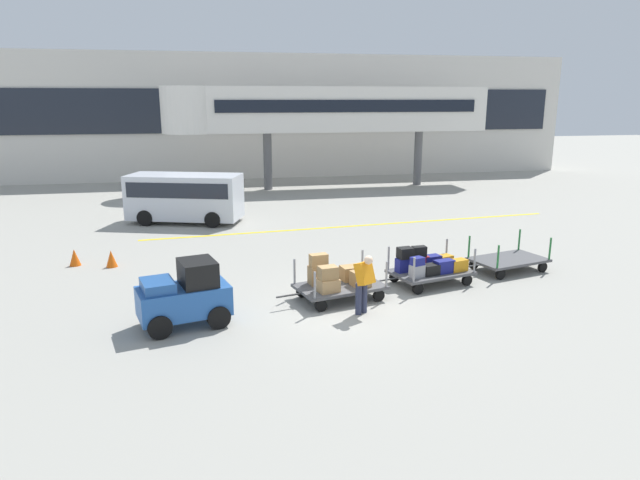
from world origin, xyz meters
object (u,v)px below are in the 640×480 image
at_px(baggage_cart_tail, 508,260).
at_px(shuttle_van, 185,194).
at_px(baggage_handler, 364,281).
at_px(safety_cone_far, 111,259).
at_px(baggage_tug, 185,296).
at_px(safety_cone_near, 75,257).
at_px(baggage_cart_lead, 337,280).
at_px(baggage_cart_middle, 429,266).

bearing_deg(baggage_cart_tail, shuttle_van, 136.93).
bearing_deg(baggage_cart_tail, baggage_handler, -154.44).
height_order(baggage_cart_tail, safety_cone_far, baggage_cart_tail).
bearing_deg(baggage_handler, baggage_cart_tail, 25.56).
bearing_deg(baggage_tug, safety_cone_near, 121.95).
height_order(baggage_tug, baggage_handler, baggage_tug).
height_order(baggage_tug, baggage_cart_lead, baggage_tug).
xyz_separation_m(baggage_handler, shuttle_van, (-4.60, 12.07, 0.37)).
bearing_deg(shuttle_van, baggage_cart_middle, -54.92).
relative_size(safety_cone_near, safety_cone_far, 1.00).
height_order(shuttle_van, safety_cone_far, shuttle_van).
relative_size(baggage_handler, safety_cone_near, 2.84).
relative_size(baggage_cart_lead, baggage_cart_tail, 1.00).
height_order(baggage_handler, safety_cone_far, baggage_handler).
relative_size(shuttle_van, safety_cone_far, 9.37).
relative_size(baggage_handler, safety_cone_far, 2.84).
distance_m(baggage_cart_lead, safety_cone_near, 9.05).
relative_size(baggage_tug, baggage_cart_tail, 0.75).
relative_size(baggage_tug, baggage_cart_middle, 0.75).
relative_size(baggage_cart_lead, shuttle_van, 0.60).
height_order(safety_cone_near, safety_cone_far, same).
relative_size(baggage_cart_lead, baggage_cart_middle, 1.00).
distance_m(baggage_handler, shuttle_van, 12.93).
xyz_separation_m(baggage_cart_middle, baggage_cart_tail, (2.96, 0.72, -0.19)).
distance_m(baggage_tug, safety_cone_near, 6.93).
distance_m(baggage_handler, safety_cone_far, 8.87).
xyz_separation_m(baggage_tug, baggage_cart_tail, (9.86, 2.46, -0.41)).
distance_m(baggage_cart_lead, baggage_cart_middle, 3.02).
bearing_deg(safety_cone_far, safety_cone_near, 161.41).
height_order(baggage_cart_lead, baggage_handler, baggage_handler).
bearing_deg(safety_cone_near, baggage_cart_tail, -14.14).
relative_size(baggage_cart_lead, safety_cone_near, 5.61).
xyz_separation_m(baggage_cart_tail, safety_cone_far, (-12.32, 3.00, -0.07)).
relative_size(baggage_tug, baggage_cart_lead, 0.75).
distance_m(baggage_cart_tail, baggage_handler, 6.12).
height_order(baggage_tug, safety_cone_far, baggage_tug).
height_order(baggage_handler, shuttle_van, shuttle_van).
bearing_deg(safety_cone_far, baggage_tug, -65.71).
bearing_deg(baggage_tug, safety_cone_far, 114.29).
bearing_deg(baggage_cart_lead, baggage_cart_middle, 14.11).
bearing_deg(safety_cone_near, baggage_tug, -58.05).
xyz_separation_m(shuttle_van, safety_cone_far, (-2.22, -6.44, -0.96)).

